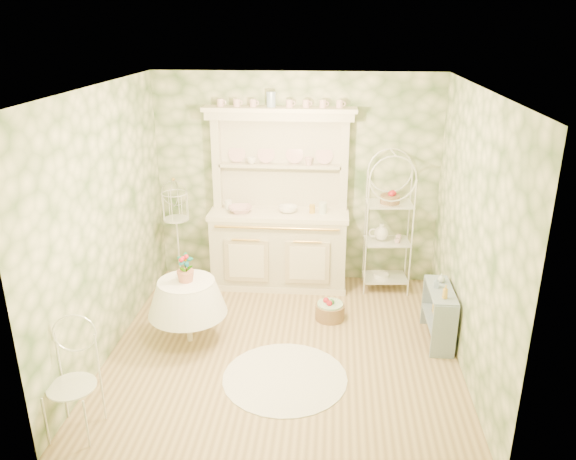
# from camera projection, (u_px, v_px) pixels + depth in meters

# --- Properties ---
(floor) EXTENTS (3.60, 3.60, 0.00)m
(floor) POSITION_uv_depth(u_px,v_px,m) (284.00, 347.00, 5.98)
(floor) COLOR tan
(floor) RESTS_ON ground
(ceiling) EXTENTS (3.60, 3.60, 0.00)m
(ceiling) POSITION_uv_depth(u_px,v_px,m) (283.00, 88.00, 5.03)
(ceiling) COLOR white
(ceiling) RESTS_ON floor
(wall_left) EXTENTS (3.60, 3.60, 0.00)m
(wall_left) POSITION_uv_depth(u_px,v_px,m) (106.00, 224.00, 5.64)
(wall_left) COLOR beige
(wall_left) RESTS_ON floor
(wall_right) EXTENTS (3.60, 3.60, 0.00)m
(wall_right) POSITION_uv_depth(u_px,v_px,m) (471.00, 234.00, 5.37)
(wall_right) COLOR beige
(wall_right) RESTS_ON floor
(wall_back) EXTENTS (3.60, 3.60, 0.00)m
(wall_back) POSITION_uv_depth(u_px,v_px,m) (296.00, 180.00, 7.18)
(wall_back) COLOR beige
(wall_back) RESTS_ON floor
(wall_front) EXTENTS (3.60, 3.60, 0.00)m
(wall_front) POSITION_uv_depth(u_px,v_px,m) (260.00, 320.00, 3.82)
(wall_front) COLOR beige
(wall_front) RESTS_ON floor
(kitchen_dresser) EXTENTS (1.87, 0.61, 2.29)m
(kitchen_dresser) POSITION_uv_depth(u_px,v_px,m) (279.00, 201.00, 7.01)
(kitchen_dresser) COLOR beige
(kitchen_dresser) RESTS_ON floor
(bakers_rack) EXTENTS (0.63, 0.47, 1.91)m
(bakers_rack) POSITION_uv_depth(u_px,v_px,m) (389.00, 219.00, 6.97)
(bakers_rack) COLOR white
(bakers_rack) RESTS_ON floor
(side_shelf) EXTENTS (0.31, 0.73, 0.62)m
(side_shelf) POSITION_uv_depth(u_px,v_px,m) (439.00, 315.00, 6.01)
(side_shelf) COLOR #8599A8
(side_shelf) RESTS_ON floor
(round_table) EXTENTS (0.67, 0.67, 0.67)m
(round_table) POSITION_uv_depth(u_px,v_px,m) (188.00, 313.00, 5.99)
(round_table) COLOR white
(round_table) RESTS_ON floor
(cafe_chair) EXTENTS (0.46, 0.46, 0.86)m
(cafe_chair) POSITION_uv_depth(u_px,v_px,m) (72.00, 389.00, 4.61)
(cafe_chair) COLOR white
(cafe_chair) RESTS_ON floor
(birdcage_stand) EXTENTS (0.36, 0.36, 1.48)m
(birdcage_stand) POSITION_uv_depth(u_px,v_px,m) (177.00, 231.00, 7.16)
(birdcage_stand) COLOR white
(birdcage_stand) RESTS_ON floor
(floor_basket) EXTENTS (0.42, 0.42, 0.24)m
(floor_basket) POSITION_uv_depth(u_px,v_px,m) (330.00, 309.00, 6.51)
(floor_basket) COLOR #8E6D4B
(floor_basket) RESTS_ON floor
(lace_rug) EXTENTS (1.49, 1.49, 0.01)m
(lace_rug) POSITION_uv_depth(u_px,v_px,m) (285.00, 378.00, 5.46)
(lace_rug) COLOR white
(lace_rug) RESTS_ON floor
(bowl_floral) EXTENTS (0.35, 0.35, 0.07)m
(bowl_floral) POSITION_uv_depth(u_px,v_px,m) (240.00, 211.00, 7.04)
(bowl_floral) COLOR white
(bowl_floral) RESTS_ON kitchen_dresser
(bowl_white) EXTENTS (0.31, 0.31, 0.08)m
(bowl_white) POSITION_uv_depth(u_px,v_px,m) (288.00, 212.00, 7.04)
(bowl_white) COLOR white
(bowl_white) RESTS_ON kitchen_dresser
(cup_left) EXTENTS (0.14, 0.14, 0.09)m
(cup_left) POSITION_uv_depth(u_px,v_px,m) (252.00, 161.00, 7.02)
(cup_left) COLOR white
(cup_left) RESTS_ON kitchen_dresser
(cup_right) EXTENTS (0.12, 0.12, 0.10)m
(cup_right) POSITION_uv_depth(u_px,v_px,m) (309.00, 163.00, 6.97)
(cup_right) COLOR white
(cup_right) RESTS_ON kitchen_dresser
(potted_geranium) EXTENTS (0.18, 0.13, 0.32)m
(potted_geranium) POSITION_uv_depth(u_px,v_px,m) (186.00, 270.00, 5.79)
(potted_geranium) COLOR #3F7238
(potted_geranium) RESTS_ON round_table
(bottle_amber) EXTENTS (0.07, 0.07, 0.15)m
(bottle_amber) POSITION_uv_depth(u_px,v_px,m) (445.00, 292.00, 5.68)
(bottle_amber) COLOR gold
(bottle_amber) RESTS_ON side_shelf
(bottle_blue) EXTENTS (0.06, 0.06, 0.12)m
(bottle_blue) POSITION_uv_depth(u_px,v_px,m) (436.00, 284.00, 5.93)
(bottle_blue) COLOR #89A2C4
(bottle_blue) RESTS_ON side_shelf
(bottle_glass) EXTENTS (0.10, 0.10, 0.10)m
(bottle_glass) POSITION_uv_depth(u_px,v_px,m) (441.00, 279.00, 6.05)
(bottle_glass) COLOR silver
(bottle_glass) RESTS_ON side_shelf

